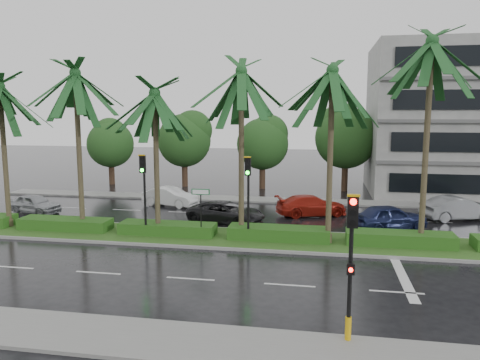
% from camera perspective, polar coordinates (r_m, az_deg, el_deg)
% --- Properties ---
extents(ground, '(120.00, 120.00, 0.00)m').
position_cam_1_polar(ground, '(24.01, -2.72, -7.84)').
color(ground, black).
rests_on(ground, ground).
extents(near_sidewalk, '(40.00, 2.40, 0.12)m').
position_cam_1_polar(near_sidewalk, '(14.88, -11.92, -18.39)').
color(near_sidewalk, slate).
rests_on(near_sidewalk, ground).
extents(far_sidewalk, '(40.00, 2.00, 0.12)m').
position_cam_1_polar(far_sidewalk, '(35.48, 1.58, -2.39)').
color(far_sidewalk, slate).
rests_on(far_sidewalk, ground).
extents(median, '(36.00, 4.00, 0.15)m').
position_cam_1_polar(median, '(24.92, -2.20, -7.04)').
color(median, gray).
rests_on(median, ground).
extents(hedge, '(35.20, 1.40, 0.60)m').
position_cam_1_polar(hedge, '(24.83, -2.21, -6.21)').
color(hedge, '#244F16').
rests_on(hedge, median).
extents(lane_markings, '(34.00, 13.06, 0.01)m').
position_cam_1_polar(lane_markings, '(23.13, 4.48, -8.48)').
color(lane_markings, silver).
rests_on(lane_markings, ground).
extents(palm_row, '(26.30, 4.20, 10.59)m').
position_cam_1_polar(palm_row, '(24.36, -5.22, 11.29)').
color(palm_row, '#3E3323').
rests_on(palm_row, median).
extents(signal_near, '(0.34, 0.45, 4.36)m').
position_cam_1_polar(signal_near, '(13.77, 13.35, -9.68)').
color(signal_near, black).
rests_on(signal_near, near_sidewalk).
extents(signal_median_left, '(0.34, 0.42, 4.36)m').
position_cam_1_polar(signal_median_left, '(24.81, -11.66, -0.38)').
color(signal_median_left, black).
rests_on(signal_median_left, median).
extents(signal_median_right, '(0.34, 0.42, 4.36)m').
position_cam_1_polar(signal_median_right, '(23.35, 0.99, -0.75)').
color(signal_median_right, black).
rests_on(signal_median_right, median).
extents(street_sign, '(0.95, 0.09, 2.60)m').
position_cam_1_polar(street_sign, '(24.19, -4.81, -2.56)').
color(street_sign, black).
rests_on(street_sign, median).
extents(bg_trees, '(32.49, 5.11, 7.38)m').
position_cam_1_polar(bg_trees, '(40.30, 4.63, 5.07)').
color(bg_trees, '#332217').
rests_on(bg_trees, ground).
extents(building, '(16.00, 10.00, 12.00)m').
position_cam_1_polar(building, '(42.17, 26.62, 6.58)').
color(building, slate).
rests_on(building, ground).
extents(car_silver, '(2.41, 3.98, 1.27)m').
position_cam_1_polar(car_silver, '(33.80, -23.74, -2.66)').
color(car_silver, '#9B9FA2').
rests_on(car_silver, ground).
extents(car_white, '(2.38, 4.25, 1.33)m').
position_cam_1_polar(car_white, '(33.69, -8.50, -2.01)').
color(car_white, silver).
rests_on(car_white, ground).
extents(car_darkgrey, '(3.29, 5.10, 1.31)m').
position_cam_1_polar(car_darkgrey, '(28.20, -1.69, -4.00)').
color(car_darkgrey, black).
rests_on(car_darkgrey, ground).
extents(car_red, '(3.38, 4.95, 1.33)m').
position_cam_1_polar(car_red, '(30.60, 8.70, -3.08)').
color(car_red, '#9F1C11').
rests_on(car_red, ground).
extents(car_blue, '(3.29, 4.56, 1.44)m').
position_cam_1_polar(car_blue, '(28.08, 17.79, -4.32)').
color(car_blue, '#171F45').
rests_on(car_blue, ground).
extents(car_grey, '(2.96, 4.75, 1.48)m').
position_cam_1_polar(car_grey, '(32.01, 25.07, -3.15)').
color(car_grey, '#5D5F62').
rests_on(car_grey, ground).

